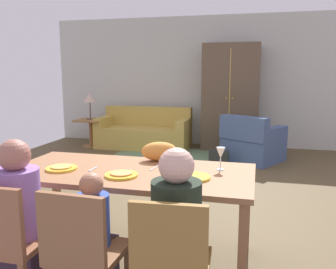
{
  "coord_description": "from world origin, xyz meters",
  "views": [
    {
      "loc": [
        0.96,
        -3.9,
        1.53
      ],
      "look_at": [
        -0.01,
        -0.09,
        0.85
      ],
      "focal_mm": 38.16,
      "sensor_mm": 36.0,
      "label": 1
    }
  ],
  "objects_px": {
    "plate_near_child": "(121,175)",
    "side_table": "(91,129)",
    "person_man": "(23,224)",
    "handbag": "(219,158)",
    "couch": "(144,133)",
    "table_lamp": "(90,99)",
    "cat": "(159,151)",
    "armchair": "(252,143)",
    "person_child": "(96,245)",
    "armoire": "(231,97)",
    "dining_chair_woman": "(171,261)",
    "dining_table": "(130,178)",
    "dining_chair_man": "(6,239)",
    "wine_glass": "(221,154)",
    "plate_near_woman": "(194,177)",
    "dining_chair_child": "(82,249)",
    "person_woman": "(177,243)",
    "plate_near_man": "(62,168)"
  },
  "relations": [
    {
      "from": "cat",
      "to": "armchair",
      "type": "height_order",
      "value": "cat"
    },
    {
      "from": "couch",
      "to": "table_lamp",
      "type": "distance_m",
      "value": 1.32
    },
    {
      "from": "plate_near_child",
      "to": "armoire",
      "type": "relative_size",
      "value": 0.12
    },
    {
      "from": "person_man",
      "to": "side_table",
      "type": "xyz_separation_m",
      "value": [
        -1.84,
        4.75,
        -0.14
      ]
    },
    {
      "from": "dining_table",
      "to": "handbag",
      "type": "xyz_separation_m",
      "value": [
        0.38,
        3.2,
        -0.56
      ]
    },
    {
      "from": "person_man",
      "to": "handbag",
      "type": "relative_size",
      "value": 3.47
    },
    {
      "from": "wine_glass",
      "to": "armchair",
      "type": "xyz_separation_m",
      "value": [
        0.2,
        3.48,
        -0.57
      ]
    },
    {
      "from": "person_man",
      "to": "cat",
      "type": "distance_m",
      "value": 1.26
    },
    {
      "from": "cat",
      "to": "handbag",
      "type": "distance_m",
      "value": 2.94
    },
    {
      "from": "dining_chair_man",
      "to": "person_child",
      "type": "relative_size",
      "value": 0.94
    },
    {
      "from": "dining_chair_woman",
      "to": "table_lamp",
      "type": "height_order",
      "value": "table_lamp"
    },
    {
      "from": "person_child",
      "to": "side_table",
      "type": "height_order",
      "value": "person_child"
    },
    {
      "from": "dining_table",
      "to": "dining_chair_man",
      "type": "distance_m",
      "value": 1.0
    },
    {
      "from": "person_man",
      "to": "armoire",
      "type": "bearing_deg",
      "value": 79.42
    },
    {
      "from": "person_man",
      "to": "dining_chair_man",
      "type": "bearing_deg",
      "value": -89.32
    },
    {
      "from": "plate_near_child",
      "to": "side_table",
      "type": "height_order",
      "value": "plate_near_child"
    },
    {
      "from": "side_table",
      "to": "dining_chair_woman",
      "type": "bearing_deg",
      "value": -59.28
    },
    {
      "from": "armoire",
      "to": "table_lamp",
      "type": "distance_m",
      "value": 2.87
    },
    {
      "from": "dining_table",
      "to": "plate_near_child",
      "type": "xyz_separation_m",
      "value": [
        -0.0,
        -0.18,
        0.08
      ]
    },
    {
      "from": "dining_chair_child",
      "to": "person_woman",
      "type": "bearing_deg",
      "value": 17.95
    },
    {
      "from": "person_child",
      "to": "armoire",
      "type": "xyz_separation_m",
      "value": [
        0.44,
        5.26,
        0.62
      ]
    },
    {
      "from": "plate_near_man",
      "to": "person_woman",
      "type": "relative_size",
      "value": 0.23
    },
    {
      "from": "dining_chair_woman",
      "to": "handbag",
      "type": "distance_m",
      "value": 4.04
    },
    {
      "from": "dining_chair_man",
      "to": "handbag",
      "type": "relative_size",
      "value": 2.72
    },
    {
      "from": "plate_near_man",
      "to": "side_table",
      "type": "distance_m",
      "value": 4.62
    },
    {
      "from": "person_man",
      "to": "table_lamp",
      "type": "height_order",
      "value": "table_lamp"
    },
    {
      "from": "cat",
      "to": "dining_chair_man",
      "type": "bearing_deg",
      "value": -136.23
    },
    {
      "from": "plate_near_child",
      "to": "couch",
      "type": "height_order",
      "value": "couch"
    },
    {
      "from": "wine_glass",
      "to": "person_child",
      "type": "height_order",
      "value": "wine_glass"
    },
    {
      "from": "plate_near_woman",
      "to": "person_child",
      "type": "height_order",
      "value": "person_child"
    },
    {
      "from": "dining_chair_woman",
      "to": "side_table",
      "type": "bearing_deg",
      "value": 120.72
    },
    {
      "from": "armchair",
      "to": "person_child",
      "type": "bearing_deg",
      "value": -101.84
    },
    {
      "from": "wine_glass",
      "to": "person_man",
      "type": "distance_m",
      "value": 1.54
    },
    {
      "from": "plate_near_man",
      "to": "person_woman",
      "type": "height_order",
      "value": "person_woman"
    },
    {
      "from": "plate_near_man",
      "to": "dining_chair_child",
      "type": "height_order",
      "value": "dining_chair_child"
    },
    {
      "from": "armoire",
      "to": "side_table",
      "type": "height_order",
      "value": "armoire"
    },
    {
      "from": "plate_near_woman",
      "to": "armoire",
      "type": "bearing_deg",
      "value": 91.21
    },
    {
      "from": "armchair",
      "to": "dining_chair_woman",
      "type": "bearing_deg",
      "value": -94.58
    },
    {
      "from": "plate_near_woman",
      "to": "armchair",
      "type": "xyz_separation_m",
      "value": [
        0.36,
        3.76,
        -0.45
      ]
    },
    {
      "from": "couch",
      "to": "handbag",
      "type": "bearing_deg",
      "value": -34.65
    },
    {
      "from": "dining_chair_man",
      "to": "dining_chair_woman",
      "type": "bearing_deg",
      "value": 0.01
    },
    {
      "from": "plate_near_child",
      "to": "armchair",
      "type": "height_order",
      "value": "armchair"
    },
    {
      "from": "cat",
      "to": "armchair",
      "type": "distance_m",
      "value": 3.43
    },
    {
      "from": "dining_chair_child",
      "to": "person_woman",
      "type": "height_order",
      "value": "person_woman"
    },
    {
      "from": "plate_near_child",
      "to": "handbag",
      "type": "relative_size",
      "value": 0.78
    },
    {
      "from": "wine_glass",
      "to": "table_lamp",
      "type": "height_order",
      "value": "table_lamp"
    },
    {
      "from": "plate_near_child",
      "to": "side_table",
      "type": "relative_size",
      "value": 0.43
    },
    {
      "from": "plate_near_woman",
      "to": "side_table",
      "type": "bearing_deg",
      "value": 124.77
    },
    {
      "from": "plate_near_child",
      "to": "dining_chair_child",
      "type": "distance_m",
      "value": 0.69
    },
    {
      "from": "person_man",
      "to": "armchair",
      "type": "bearing_deg",
      "value": 71.44
    }
  ]
}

